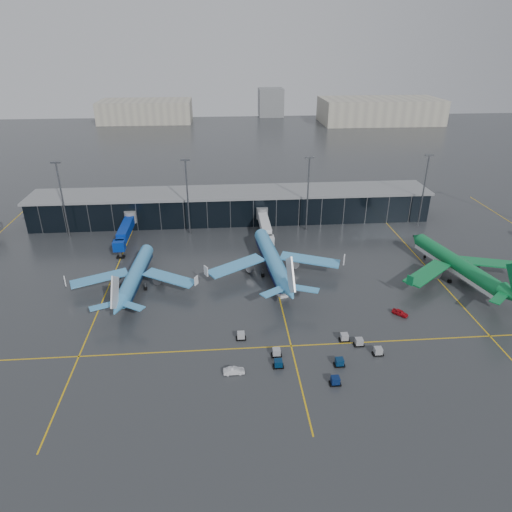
{
  "coord_description": "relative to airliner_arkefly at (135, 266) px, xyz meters",
  "views": [
    {
      "loc": [
        -4.07,
        -94.67,
        60.62
      ],
      "look_at": [
        5.0,
        18.0,
        6.0
      ],
      "focal_mm": 32.0,
      "sensor_mm": 36.0,
      "label": 1
    }
  ],
  "objects": [
    {
      "name": "service_van_red",
      "position": [
        65.29,
        -19.19,
        -5.44
      ],
      "size": [
        3.82,
        3.96,
        1.34
      ],
      "primitive_type": "imported",
      "rotation": [
        0.0,
        0.0,
        0.74
      ],
      "color": "#AC0D15",
      "rests_on": "ground"
    },
    {
      "name": "baggage_carts",
      "position": [
        42.57,
        -32.99,
        -5.35
      ],
      "size": [
        30.7,
        17.57,
        1.7
      ],
      "color": "black",
      "rests_on": "ground"
    },
    {
      "name": "ground",
      "position": [
        27.34,
        -14.18,
        -6.1
      ],
      "size": [
        600.0,
        600.0,
        0.0
      ],
      "primitive_type": "plane",
      "color": "#282B2D",
      "rests_on": "ground"
    },
    {
      "name": "mobile_airstair",
      "position": [
        38.14,
        -7.71,
        -5.33
      ],
      "size": [
        3.05,
        3.71,
        3.45
      ],
      "rotation": [
        0.0,
        0.0,
        0.3
      ],
      "color": "silver",
      "rests_on": "ground"
    },
    {
      "name": "terminal_pier",
      "position": [
        27.34,
        47.82,
        -0.68
      ],
      "size": [
        142.0,
        17.0,
        10.7
      ],
      "color": "black",
      "rests_on": "ground"
    },
    {
      "name": "flood_masts",
      "position": [
        32.34,
        35.82,
        7.71
      ],
      "size": [
        203.0,
        0.5,
        25.5
      ],
      "color": "#595B60",
      "rests_on": "ground"
    },
    {
      "name": "service_van_white",
      "position": [
        24.64,
        -37.17,
        -5.41
      ],
      "size": [
        4.26,
        1.62,
        1.39
      ],
      "primitive_type": "imported",
      "rotation": [
        0.0,
        0.0,
        1.61
      ],
      "color": "silver",
      "rests_on": "ground"
    },
    {
      "name": "airliner_aer_lingus",
      "position": [
        87.09,
        -1.91,
        0.75
      ],
      "size": [
        47.94,
        52.07,
        13.72
      ],
      "primitive_type": null,
      "rotation": [
        0.0,
        0.0,
        0.22
      ],
      "color": "#0D7237",
      "rests_on": "ground"
    },
    {
      "name": "airliner_klm_near",
      "position": [
        37.02,
        5.23,
        0.85
      ],
      "size": [
        43.96,
        48.92,
        13.91
      ],
      "primitive_type": null,
      "rotation": [
        0.0,
        0.0,
        0.1
      ],
      "color": "#429BD9",
      "rests_on": "ground"
    },
    {
      "name": "taxi_lines",
      "position": [
        37.34,
        -3.57,
        -6.09
      ],
      "size": [
        220.0,
        120.0,
        0.02
      ],
      "color": "gold",
      "rests_on": "ground"
    },
    {
      "name": "airliner_arkefly",
      "position": [
        0.0,
        0.0,
        0.0
      ],
      "size": [
        37.67,
        42.15,
        12.21
      ],
      "primitive_type": null,
      "rotation": [
        0.0,
        0.0,
        -0.07
      ],
      "color": "#3F94D0",
      "rests_on": "ground"
    },
    {
      "name": "distant_hangars",
      "position": [
        77.28,
        255.9,
        2.69
      ],
      "size": [
        260.0,
        71.0,
        22.0
      ],
      "color": "#B2AD99",
      "rests_on": "ground"
    },
    {
      "name": "jet_bridges",
      "position": [
        -7.66,
        28.81,
        -1.55
      ],
      "size": [
        94.0,
        27.5,
        7.2
      ],
      "color": "#595B60",
      "rests_on": "ground"
    }
  ]
}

